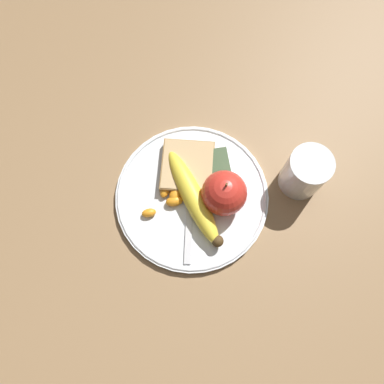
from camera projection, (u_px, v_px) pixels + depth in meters
The scene contains 13 objects.
ground_plane at pixel (192, 197), 0.69m from camera, with size 3.00×3.00×0.00m, color olive.
plate at pixel (192, 196), 0.69m from camera, with size 0.28×0.28×0.01m.
juice_glass at pixel (305, 174), 0.66m from camera, with size 0.08×0.08×0.09m.
apple at pixel (224, 193), 0.64m from camera, with size 0.08×0.08×0.09m.
banana at pixel (195, 197), 0.66m from camera, with size 0.19×0.09×0.04m.
bread_slice at pixel (190, 166), 0.69m from camera, with size 0.12×0.11×0.02m.
fork at pixel (190, 200), 0.68m from camera, with size 0.20×0.06×0.00m.
jam_packet at pixel (217, 163), 0.69m from camera, with size 0.05×0.04×0.02m.
orange_segment_0 at pixel (177, 173), 0.69m from camera, with size 0.04×0.03×0.02m.
orange_segment_1 at pixel (149, 213), 0.66m from camera, with size 0.02×0.03×0.01m.
orange_segment_2 at pixel (174, 201), 0.67m from camera, with size 0.02×0.03×0.02m.
orange_segment_3 at pixel (165, 190), 0.68m from camera, with size 0.03×0.03×0.02m.
orange_segment_4 at pixel (176, 194), 0.67m from camera, with size 0.04×0.04×0.02m.
Camera 1 is at (-0.20, 0.03, 0.66)m, focal length 35.00 mm.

